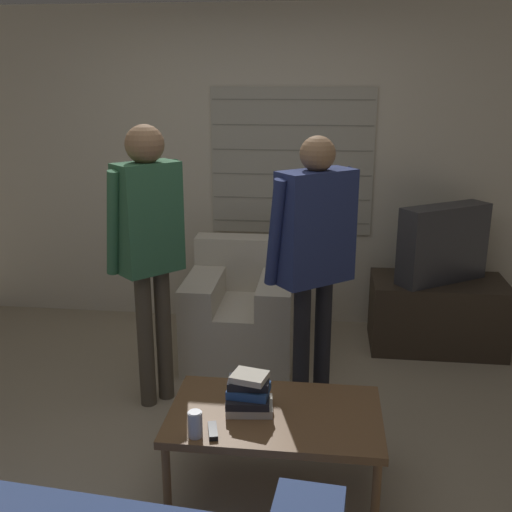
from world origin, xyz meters
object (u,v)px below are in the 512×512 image
(person_right_standing, at_px, (314,245))
(book_stack, at_px, (249,394))
(tv, at_px, (443,244))
(spare_remote, at_px, (213,431))
(person_left_standing, at_px, (148,233))
(coffee_table, at_px, (275,419))
(soda_can, at_px, (195,424))
(armchair_beige, at_px, (242,311))

(person_right_standing, bearing_deg, book_stack, -150.04)
(tv, xyz_separation_m, spare_remote, (-1.35, -2.04, -0.37))
(person_left_standing, xyz_separation_m, book_stack, (0.71, -0.78, -0.59))
(person_right_standing, bearing_deg, coffee_table, -140.76)
(tv, height_order, person_right_standing, person_right_standing)
(coffee_table, xyz_separation_m, soda_can, (-0.34, -0.25, 0.10))
(armchair_beige, bearing_deg, spare_remote, 93.31)
(tv, height_order, person_left_standing, person_left_standing)
(person_right_standing, bearing_deg, spare_remote, -152.78)
(tv, relative_size, soda_can, 5.60)
(tv, xyz_separation_m, soda_can, (-1.42, -2.07, -0.32))
(person_right_standing, height_order, spare_remote, person_right_standing)
(person_right_standing, xyz_separation_m, spare_remote, (-0.42, -0.97, -0.63))
(coffee_table, distance_m, person_left_standing, 1.35)
(armchair_beige, height_order, book_stack, armchair_beige)
(armchair_beige, xyz_separation_m, tv, (1.46, 0.31, 0.48))
(armchair_beige, bearing_deg, coffee_table, 103.64)
(tv, xyz_separation_m, person_left_standing, (-1.92, -1.04, 0.29))
(person_right_standing, relative_size, spare_remote, 12.52)
(armchair_beige, height_order, spare_remote, armchair_beige)
(armchair_beige, bearing_deg, person_left_standing, 57.42)
(coffee_table, bearing_deg, tv, 59.33)
(tv, bearing_deg, armchair_beige, -22.11)
(tv, height_order, book_stack, tv)
(person_left_standing, height_order, book_stack, person_left_standing)
(armchair_beige, xyz_separation_m, coffee_table, (0.38, -1.51, 0.06))
(armchair_beige, xyz_separation_m, person_right_standing, (0.53, -0.76, 0.74))
(tv, distance_m, spare_remote, 2.47)
(book_stack, bearing_deg, coffee_table, -3.69)
(spare_remote, bearing_deg, person_left_standing, 105.08)
(armchair_beige, distance_m, spare_remote, 1.73)
(coffee_table, xyz_separation_m, person_left_standing, (-0.83, 0.79, 0.71))
(coffee_table, relative_size, soda_can, 8.21)
(armchair_beige, bearing_deg, tv, -168.38)
(person_left_standing, bearing_deg, person_right_standing, -49.27)
(soda_can, bearing_deg, book_stack, 50.09)
(soda_can, bearing_deg, person_right_standing, 63.70)
(person_right_standing, bearing_deg, soda_can, -155.68)
(tv, relative_size, spare_remote, 5.19)
(person_left_standing, bearing_deg, spare_remote, -107.62)
(coffee_table, height_order, soda_can, soda_can)
(coffee_table, height_order, spare_remote, spare_remote)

